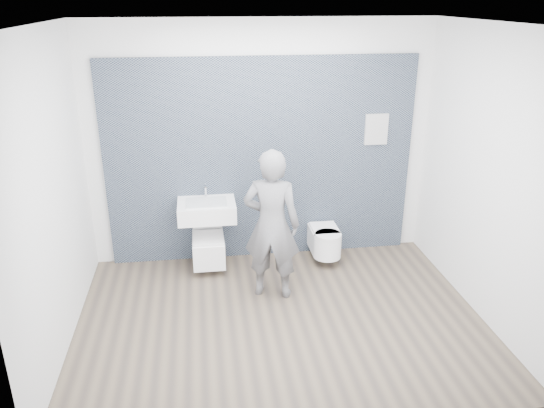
{
  "coord_description": "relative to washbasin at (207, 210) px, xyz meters",
  "views": [
    {
      "loc": [
        -0.71,
        -4.45,
        3.02
      ],
      "look_at": [
        0.0,
        0.6,
        1.0
      ],
      "focal_mm": 35.0,
      "sensor_mm": 36.0,
      "label": 1
    }
  ],
  "objects": [
    {
      "name": "toilet_rounded",
      "position": [
        1.4,
        -0.04,
        -0.47
      ],
      "size": [
        0.33,
        0.56,
        0.31
      ],
      "color": "white",
      "rests_on": "ground"
    },
    {
      "name": "room_shell",
      "position": [
        0.67,
        -1.19,
        1.01
      ],
      "size": [
        4.0,
        4.0,
        4.0
      ],
      "color": "silver",
      "rests_on": "ground"
    },
    {
      "name": "ground",
      "position": [
        0.67,
        -1.19,
        -0.73
      ],
      "size": [
        4.0,
        4.0,
        0.0
      ],
      "primitive_type": "plane",
      "color": "brown",
      "rests_on": "ground"
    },
    {
      "name": "washbasin",
      "position": [
        0.0,
        0.0,
        0.0
      ],
      "size": [
        0.65,
        0.49,
        0.49
      ],
      "color": "white",
      "rests_on": "ground"
    },
    {
      "name": "toilet_square",
      "position": [
        -0.0,
        -0.02,
        -0.47
      ],
      "size": [
        0.36,
        0.53,
        0.66
      ],
      "color": "white",
      "rests_on": "ground"
    },
    {
      "name": "visitor",
      "position": [
        0.65,
        -0.7,
        0.08
      ],
      "size": [
        0.68,
        0.54,
        1.62
      ],
      "primitive_type": "imported",
      "rotation": [
        0.0,
        0.0,
        2.85
      ],
      "color": "slate",
      "rests_on": "ground"
    },
    {
      "name": "tile_wall",
      "position": [
        0.67,
        0.28,
        -0.73
      ],
      "size": [
        3.6,
        0.06,
        2.4
      ],
      "primitive_type": "cube",
      "color": "black",
      "rests_on": "ground"
    },
    {
      "name": "info_placard",
      "position": [
        2.03,
        0.23,
        -0.73
      ],
      "size": [
        0.27,
        0.03,
        0.37
      ],
      "primitive_type": "cube",
      "color": "white",
      "rests_on": "ground"
    }
  ]
}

